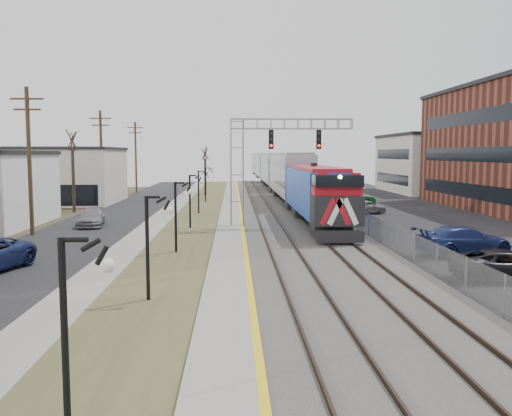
{
  "coord_description": "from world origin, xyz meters",
  "views": [
    {
      "loc": [
        -0.77,
        -12.17,
        5.55
      ],
      "look_at": [
        0.46,
        17.26,
        2.6
      ],
      "focal_mm": 38.0,
      "sensor_mm": 36.0,
      "label": 1
    }
  ],
  "objects": [
    {
      "name": "utility_poles",
      "position": [
        -14.5,
        25.0,
        5.0
      ],
      "size": [
        0.28,
        80.28,
        10.0
      ],
      "color": "#4C3823",
      "rests_on": "ground"
    },
    {
      "name": "platform_edge",
      "position": [
        -0.12,
        35.0,
        0.24
      ],
      "size": [
        0.24,
        120.0,
        0.01
      ],
      "primitive_type": "cube",
      "color": "gold",
      "rests_on": "platform"
    },
    {
      "name": "street_west",
      "position": [
        -11.5,
        35.0,
        0.02
      ],
      "size": [
        7.0,
        120.0,
        0.04
      ],
      "primitive_type": "cube",
      "color": "black",
      "rests_on": "ground"
    },
    {
      "name": "car_lot_d",
      "position": [
        11.8,
        16.59,
        0.79
      ],
      "size": [
        5.8,
        3.4,
        1.58
      ],
      "primitive_type": "imported",
      "rotation": [
        0.0,
        0.0,
        1.8
      ],
      "color": "navy",
      "rests_on": "ground"
    },
    {
      "name": "train",
      "position": [
        5.5,
        75.0,
        2.94
      ],
      "size": [
        3.0,
        108.65,
        5.33
      ],
      "color": "#1540B1",
      "rests_on": "ground"
    },
    {
      "name": "car_lot_f",
      "position": [
        11.93,
        44.86,
        0.79
      ],
      "size": [
        4.93,
        2.15,
        1.58
      ],
      "primitive_type": "imported",
      "rotation": [
        0.0,
        0.0,
        1.47
      ],
      "color": "#0D4119",
      "rests_on": "ground"
    },
    {
      "name": "signal_gantry",
      "position": [
        1.22,
        27.99,
        5.59
      ],
      "size": [
        9.0,
        1.07,
        8.15
      ],
      "color": "gray",
      "rests_on": "ground"
    },
    {
      "name": "track_far",
      "position": [
        5.5,
        35.0,
        0.28
      ],
      "size": [
        1.58,
        120.0,
        0.15
      ],
      "color": "#2D2119",
      "rests_on": "ballast_bed"
    },
    {
      "name": "bare_trees",
      "position": [
        -12.66,
        38.91,
        2.7
      ],
      "size": [
        12.3,
        42.3,
        5.95
      ],
      "color": "#382D23",
      "rests_on": "ground"
    },
    {
      "name": "car_lot_e",
      "position": [
        11.34,
        36.77,
        0.67
      ],
      "size": [
        4.23,
        2.93,
        1.34
      ],
      "primitive_type": "imported",
      "rotation": [
        0.0,
        0.0,
        1.95
      ],
      "color": "gray",
      "rests_on": "ground"
    },
    {
      "name": "sidewalk",
      "position": [
        -7.0,
        35.0,
        0.04
      ],
      "size": [
        2.0,
        120.0,
        0.08
      ],
      "primitive_type": "cube",
      "color": "gray",
      "rests_on": "ground"
    },
    {
      "name": "ground",
      "position": [
        0.0,
        0.0,
        0.0
      ],
      "size": [
        160.0,
        160.0,
        0.0
      ],
      "primitive_type": "plane",
      "color": "#473D2D",
      "rests_on": "ground"
    },
    {
      "name": "car_street_b",
      "position": [
        -11.65,
        29.41,
        0.66
      ],
      "size": [
        2.53,
        4.78,
        1.32
      ],
      "primitive_type": "imported",
      "rotation": [
        0.0,
        0.0,
        0.16
      ],
      "color": "gray",
      "rests_on": "ground"
    },
    {
      "name": "parking_lot",
      "position": [
        16.0,
        35.0,
        0.02
      ],
      "size": [
        16.0,
        120.0,
        0.04
      ],
      "primitive_type": "cube",
      "color": "black",
      "rests_on": "ground"
    },
    {
      "name": "lampposts",
      "position": [
        -4.0,
        18.29,
        2.0
      ],
      "size": [
        0.14,
        62.14,
        4.0
      ],
      "color": "black",
      "rests_on": "ground"
    },
    {
      "name": "car_lot_c",
      "position": [
        11.17,
        10.56,
        0.67
      ],
      "size": [
        5.0,
        2.67,
        1.34
      ],
      "primitive_type": "imported",
      "rotation": [
        0.0,
        0.0,
        1.47
      ],
      "color": "black",
      "rests_on": "ground"
    },
    {
      "name": "ballast_bed",
      "position": [
        4.0,
        35.0,
        0.1
      ],
      "size": [
        8.0,
        120.0,
        0.2
      ],
      "primitive_type": "cube",
      "color": "#595651",
      "rests_on": "ground"
    },
    {
      "name": "grass_median",
      "position": [
        -4.0,
        35.0,
        0.03
      ],
      "size": [
        4.0,
        120.0,
        0.06
      ],
      "primitive_type": "cube",
      "color": "#444B28",
      "rests_on": "ground"
    },
    {
      "name": "track_near",
      "position": [
        2.0,
        35.0,
        0.28
      ],
      "size": [
        1.58,
        120.0,
        0.15
      ],
      "color": "#2D2119",
      "rests_on": "ballast_bed"
    },
    {
      "name": "platform",
      "position": [
        -1.0,
        35.0,
        0.12
      ],
      "size": [
        2.0,
        120.0,
        0.24
      ],
      "primitive_type": "cube",
      "color": "gray",
      "rests_on": "ground"
    },
    {
      "name": "fence",
      "position": [
        8.2,
        35.0,
        0.8
      ],
      "size": [
        0.04,
        120.0,
        1.6
      ],
      "primitive_type": "cube",
      "color": "gray",
      "rests_on": "ground"
    }
  ]
}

